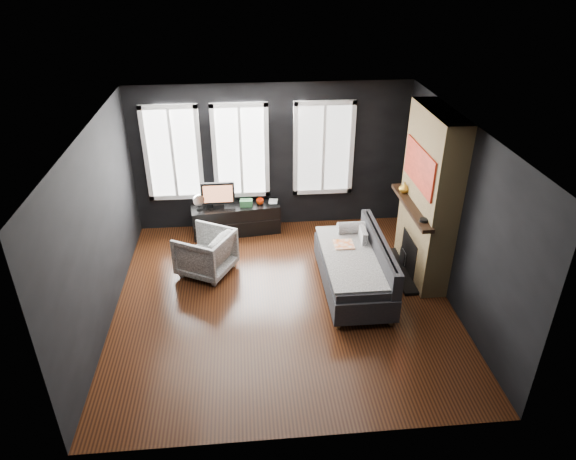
{
  "coord_description": "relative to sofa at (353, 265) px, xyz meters",
  "views": [
    {
      "loc": [
        -0.51,
        -6.28,
        4.72
      ],
      "look_at": [
        0.1,
        0.3,
        1.05
      ],
      "focal_mm": 32.0,
      "sensor_mm": 36.0,
      "label": 1
    }
  ],
  "objects": [
    {
      "name": "desk_fan",
      "position": [
        -2.44,
        1.9,
        0.26
      ],
      "size": [
        0.27,
        0.27,
        0.3
      ],
      "primitive_type": null,
      "rotation": [
        0.0,
        0.0,
        0.36
      ],
      "color": "#A7A7A7",
      "rests_on": "media_console"
    },
    {
      "name": "stripe_pillow",
      "position": [
        0.23,
        0.42,
        0.19
      ],
      "size": [
        0.09,
        0.35,
        0.35
      ],
      "primitive_type": "cube",
      "rotation": [
        0.0,
        0.0,
        -0.03
      ],
      "color": "gray",
      "rests_on": "sofa"
    },
    {
      "name": "ceiling",
      "position": [
        -1.1,
        -0.21,
        2.26
      ],
      "size": [
        5.0,
        5.0,
        0.0
      ],
      "primitive_type": "plane",
      "color": "white",
      "rests_on": "ground"
    },
    {
      "name": "windows",
      "position": [
        -1.55,
        2.25,
        1.94
      ],
      "size": [
        4.0,
        0.16,
        1.76
      ],
      "primitive_type": null,
      "color": "white",
      "rests_on": "wall_back"
    },
    {
      "name": "storage_box",
      "position": [
        -1.59,
        1.97,
        0.17
      ],
      "size": [
        0.23,
        0.16,
        0.12
      ],
      "primitive_type": "cube",
      "rotation": [
        0.0,
        0.0,
        -0.06
      ],
      "color": "#316D3C",
      "rests_on": "media_console"
    },
    {
      "name": "book",
      "position": [
        -1.17,
        2.1,
        0.22
      ],
      "size": [
        0.16,
        0.04,
        0.21
      ],
      "primitive_type": "imported",
      "rotation": [
        0.0,
        0.0,
        -0.16
      ],
      "color": "tan",
      "rests_on": "media_console"
    },
    {
      "name": "wall_left",
      "position": [
        -3.6,
        -0.21,
        0.91
      ],
      "size": [
        0.02,
        5.0,
        2.7
      ],
      "primitive_type": "cube",
      "color": "black",
      "rests_on": "ground"
    },
    {
      "name": "monitor",
      "position": [
        -2.09,
        1.97,
        0.38
      ],
      "size": [
        0.61,
        0.14,
        0.54
      ],
      "primitive_type": null,
      "rotation": [
        0.0,
        0.0,
        0.01
      ],
      "color": "black",
      "rests_on": "media_console"
    },
    {
      "name": "sofa",
      "position": [
        0.0,
        0.0,
        0.0
      ],
      "size": [
        1.03,
        2.05,
        0.88
      ],
      "primitive_type": null,
      "rotation": [
        0.0,
        0.0,
        -0.0
      ],
      "color": "#27282A",
      "rests_on": "floor"
    },
    {
      "name": "fireplace",
      "position": [
        1.2,
        0.39,
        0.91
      ],
      "size": [
        0.7,
        1.62,
        2.7
      ],
      "primitive_type": null,
      "color": "#93724C",
      "rests_on": "floor"
    },
    {
      "name": "media_console",
      "position": [
        -1.79,
        2.0,
        -0.17
      ],
      "size": [
        1.65,
        0.69,
        0.55
      ],
      "primitive_type": null,
      "rotation": [
        0.0,
        0.0,
        0.12
      ],
      "color": "black",
      "rests_on": "floor"
    },
    {
      "name": "armchair",
      "position": [
        -2.29,
        0.69,
        -0.04
      ],
      "size": [
        1.02,
        1.04,
        0.81
      ],
      "primitive_type": "imported",
      "rotation": [
        0.0,
        0.0,
        -2.07
      ],
      "color": "white",
      "rests_on": "floor"
    },
    {
      "name": "wall_right",
      "position": [
        1.4,
        -0.21,
        0.91
      ],
      "size": [
        0.02,
        5.0,
        2.7
      ],
      "primitive_type": "cube",
      "color": "black",
      "rests_on": "ground"
    },
    {
      "name": "mantel_vase",
      "position": [
        0.95,
        0.84,
        0.87
      ],
      "size": [
        0.18,
        0.18,
        0.17
      ],
      "primitive_type": "imported",
      "rotation": [
        0.0,
        0.0,
        -0.02
      ],
      "color": "gold",
      "rests_on": "fireplace"
    },
    {
      "name": "mantel_clock",
      "position": [
        0.95,
        -0.16,
        0.81
      ],
      "size": [
        0.13,
        0.13,
        0.04
      ],
      "primitive_type": "cylinder",
      "rotation": [
        0.0,
        0.0,
        -0.05
      ],
      "color": "black",
      "rests_on": "fireplace"
    },
    {
      "name": "wall_back",
      "position": [
        -1.1,
        2.29,
        0.91
      ],
      "size": [
        5.0,
        0.02,
        2.7
      ],
      "primitive_type": "cube",
      "color": "black",
      "rests_on": "ground"
    },
    {
      "name": "mug",
      "position": [
        -1.34,
        2.01,
        0.18
      ],
      "size": [
        0.17,
        0.15,
        0.14
      ],
      "primitive_type": "imported",
      "rotation": [
        0.0,
        0.0,
        0.36
      ],
      "color": "red",
      "rests_on": "media_console"
    },
    {
      "name": "floor",
      "position": [
        -1.1,
        -0.21,
        -0.44
      ],
      "size": [
        5.0,
        5.0,
        0.0
      ],
      "primitive_type": "plane",
      "color": "black",
      "rests_on": "ground"
    }
  ]
}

